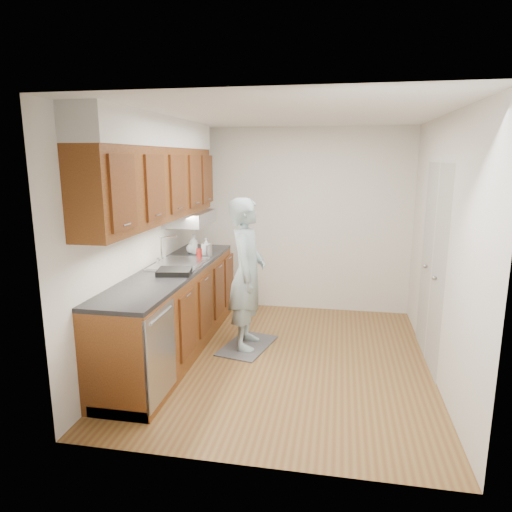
{
  "coord_description": "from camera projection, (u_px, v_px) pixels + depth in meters",
  "views": [
    {
      "loc": [
        0.54,
        -4.48,
        2.09
      ],
      "look_at": [
        -0.34,
        0.25,
        1.06
      ],
      "focal_mm": 32.0,
      "sensor_mm": 36.0,
      "label": 1
    }
  ],
  "objects": [
    {
      "name": "wall_left",
      "position": [
        144.0,
        239.0,
        4.85
      ],
      "size": [
        0.02,
        3.5,
        2.5
      ],
      "primitive_type": "cube",
      "color": "silver",
      "rests_on": "floor"
    },
    {
      "name": "wall_right",
      "position": [
        442.0,
        249.0,
        4.32
      ],
      "size": [
        0.02,
        3.5,
        2.5
      ],
      "primitive_type": "cube",
      "color": "silver",
      "rests_on": "floor"
    },
    {
      "name": "soap_bottle_b",
      "position": [
        206.0,
        246.0,
        5.51
      ],
      "size": [
        0.11,
        0.11,
        0.21
      ],
      "primitive_type": "imported",
      "rotation": [
        0.0,
        0.0,
        -0.14
      ],
      "color": "silver",
      "rests_on": "counter"
    },
    {
      "name": "upper_cabinets",
      "position": [
        158.0,
        172.0,
        4.71
      ],
      "size": [
        0.47,
        2.8,
        1.21
      ],
      "color": "brown",
      "rests_on": "wall_left"
    },
    {
      "name": "soap_bottle_a",
      "position": [
        194.0,
        244.0,
        5.61
      ],
      "size": [
        0.1,
        0.1,
        0.24
      ],
      "primitive_type": "imported",
      "rotation": [
        0.0,
        0.0,
        0.07
      ],
      "color": "silver",
      "rests_on": "counter"
    },
    {
      "name": "person",
      "position": [
        247.0,
        264.0,
        4.98
      ],
      "size": [
        0.48,
        0.69,
        1.89
      ],
      "primitive_type": "imported",
      "rotation": [
        0.0,
        0.0,
        1.62
      ],
      "color": "#93ADB3",
      "rests_on": "floor_mat"
    },
    {
      "name": "dish_rack",
      "position": [
        174.0,
        272.0,
        4.62
      ],
      "size": [
        0.38,
        0.34,
        0.05
      ],
      "primitive_type": "cube",
      "rotation": [
        0.0,
        0.0,
        0.18
      ],
      "color": "black",
      "rests_on": "counter"
    },
    {
      "name": "ceiling",
      "position": [
        286.0,
        114.0,
        4.32
      ],
      "size": [
        3.5,
        3.5,
        0.0
      ],
      "primitive_type": "plane",
      "rotation": [
        3.14,
        0.0,
        0.0
      ],
      "color": "white",
      "rests_on": "wall_left"
    },
    {
      "name": "steel_can",
      "position": [
        209.0,
        251.0,
        5.45
      ],
      "size": [
        0.09,
        0.09,
        0.14
      ],
      "primitive_type": "cylinder",
      "rotation": [
        0.0,
        0.0,
        -0.18
      ],
      "color": "#A5A5AA",
      "rests_on": "counter"
    },
    {
      "name": "counter",
      "position": [
        174.0,
        309.0,
        4.95
      ],
      "size": [
        0.64,
        2.8,
        1.3
      ],
      "color": "brown",
      "rests_on": "floor"
    },
    {
      "name": "wall_back",
      "position": [
        300.0,
        221.0,
        6.26
      ],
      "size": [
        3.0,
        0.02,
        2.5
      ],
      "primitive_type": "cube",
      "color": "silver",
      "rests_on": "floor"
    },
    {
      "name": "soda_can",
      "position": [
        199.0,
        254.0,
        5.33
      ],
      "size": [
        0.08,
        0.08,
        0.12
      ],
      "primitive_type": "cylinder",
      "rotation": [
        0.0,
        0.0,
        -0.4
      ],
      "color": "maroon",
      "rests_on": "counter"
    },
    {
      "name": "floor_mat",
      "position": [
        247.0,
        346.0,
        5.18
      ],
      "size": [
        0.62,
        0.86,
        0.01
      ],
      "primitive_type": "cube",
      "rotation": [
        0.0,
        0.0,
        -0.23
      ],
      "color": "slate",
      "rests_on": "floor"
    },
    {
      "name": "soap_bottle_c",
      "position": [
        192.0,
        246.0,
        5.62
      ],
      "size": [
        0.19,
        0.19,
        0.17
      ],
      "primitive_type": "imported",
      "rotation": [
        0.0,
        0.0,
        0.64
      ],
      "color": "silver",
      "rests_on": "counter"
    },
    {
      "name": "floor",
      "position": [
        283.0,
        359.0,
        4.84
      ],
      "size": [
        3.5,
        3.5,
        0.0
      ],
      "primitive_type": "plane",
      "color": "olive",
      "rests_on": "ground"
    },
    {
      "name": "closet_door",
      "position": [
        432.0,
        265.0,
        4.65
      ],
      "size": [
        0.02,
        1.22,
        2.05
      ],
      "primitive_type": "cube",
      "color": "silver",
      "rests_on": "wall_right"
    }
  ]
}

